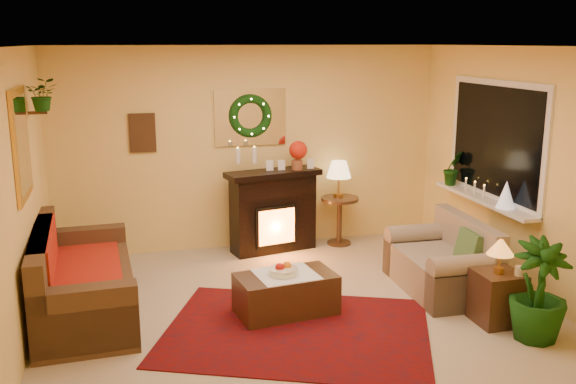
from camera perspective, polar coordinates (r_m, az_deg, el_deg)
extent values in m
plane|color=beige|center=(6.56, 0.80, -10.51)|extent=(5.00, 5.00, 0.00)
plane|color=white|center=(6.01, 0.88, 12.83)|extent=(5.00, 5.00, 0.00)
plane|color=#EFD88C|center=(8.31, -3.38, 3.91)|extent=(5.00, 5.00, 0.00)
plane|color=#EFD88C|center=(4.12, 9.39, -5.99)|extent=(5.00, 5.00, 0.00)
plane|color=#EFD88C|center=(6.00, -22.81, -0.75)|extent=(4.50, 4.50, 0.00)
plane|color=#EFD88C|center=(7.23, 20.28, 1.71)|extent=(4.50, 4.50, 0.00)
cube|color=#691608|center=(6.13, 0.79, -12.24)|extent=(2.95, 2.64, 0.01)
cube|color=brown|center=(6.66, -17.66, -6.82)|extent=(0.98, 2.08, 0.88)
cube|color=red|center=(6.78, -18.32, -6.27)|extent=(0.85, 1.39, 0.02)
cube|color=#312218|center=(8.21, -1.34, -1.53)|extent=(1.12, 0.54, 0.98)
sphere|color=red|center=(8.14, 0.91, 3.74)|extent=(0.23, 0.23, 0.23)
cylinder|color=white|center=(7.97, -4.48, 3.20)|extent=(0.06, 0.06, 0.19)
cylinder|color=silver|center=(8.01, -3.02, 3.28)|extent=(0.07, 0.07, 0.20)
cube|color=white|center=(8.23, -3.39, 6.64)|extent=(0.92, 0.02, 0.72)
torus|color=#194719|center=(8.19, -3.33, 6.75)|extent=(0.55, 0.11, 0.55)
cube|color=#381E11|center=(8.09, -12.82, 5.15)|extent=(0.32, 0.03, 0.48)
cube|color=gold|center=(6.21, -22.65, 3.95)|extent=(0.03, 0.84, 1.00)
imported|color=#194719|center=(6.90, -20.87, 6.78)|extent=(0.33, 0.28, 0.36)
cube|color=tan|center=(7.14, 13.42, -5.29)|extent=(0.82, 1.37, 0.78)
cube|color=white|center=(7.63, 17.99, 4.36)|extent=(0.03, 1.86, 1.36)
cube|color=black|center=(7.62, 17.89, 4.36)|extent=(0.02, 1.70, 1.22)
cube|color=white|center=(7.70, 16.97, -0.66)|extent=(0.22, 1.86, 0.04)
cone|color=white|center=(7.27, 18.81, -0.22)|extent=(0.20, 0.20, 0.30)
imported|color=#134418|center=(8.25, 14.43, 1.94)|extent=(0.30, 0.24, 0.55)
cylinder|color=#371E15|center=(8.54, 4.59, -2.55)|extent=(0.60, 0.60, 0.64)
cone|color=#FFD588|center=(8.43, 4.53, 1.12)|extent=(0.32, 0.32, 0.50)
cube|color=black|center=(6.53, 18.10, -8.77)|extent=(0.42, 0.42, 0.51)
cone|color=#DA530B|center=(6.34, 18.36, -4.88)|extent=(0.25, 0.25, 0.37)
cube|color=black|center=(6.43, -0.18, -9.00)|extent=(1.02, 0.65, 0.40)
cylinder|color=#ECEFC3|center=(6.32, -0.38, -7.05)|extent=(0.28, 0.28, 0.07)
imported|color=#27602A|center=(6.23, 21.36, -8.32)|extent=(1.69, 1.69, 2.80)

